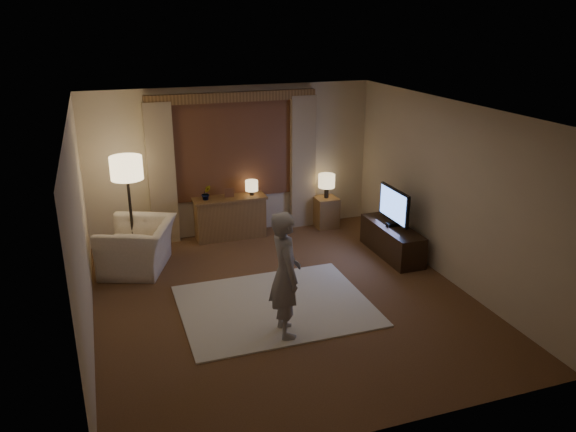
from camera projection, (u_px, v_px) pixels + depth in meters
name	position (u px, v px, depth m)	size (l,w,h in m)	color
room	(272.00, 197.00, 7.73)	(5.04, 5.54, 2.64)	brown
rug	(275.00, 305.00, 7.55)	(2.50, 2.00, 0.02)	beige
sideboard	(230.00, 218.00, 9.80)	(1.20, 0.40, 0.70)	brown
picture_frame	(229.00, 194.00, 9.65)	(0.16, 0.02, 0.20)	brown
plant	(206.00, 193.00, 9.51)	(0.17, 0.13, 0.30)	#999999
table_lamp_sideboard	(252.00, 186.00, 9.73)	(0.22, 0.22, 0.30)	black
floor_lamp	(127.00, 174.00, 8.56)	(0.49, 0.49, 1.68)	black
armchair	(138.00, 246.00, 8.56)	(1.14, 0.99, 0.74)	beige
side_table	(326.00, 212.00, 10.32)	(0.40, 0.40, 0.56)	brown
table_lamp_side	(327.00, 181.00, 10.13)	(0.30, 0.30, 0.44)	black
tv_stand	(392.00, 240.00, 9.10)	(0.45, 1.40, 0.50)	black
tv	(394.00, 206.00, 8.90)	(0.21, 0.86, 0.62)	black
person	(285.00, 274.00, 6.63)	(0.57, 0.38, 1.57)	gray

